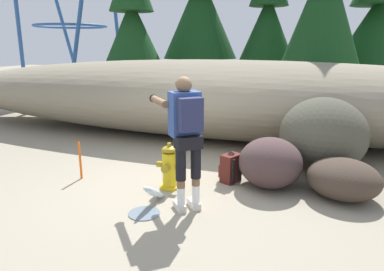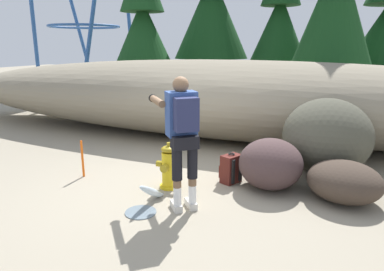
{
  "view_description": "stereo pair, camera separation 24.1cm",
  "coord_description": "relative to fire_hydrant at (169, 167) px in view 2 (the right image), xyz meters",
  "views": [
    {
      "loc": [
        1.76,
        -4.45,
        2.05
      ],
      "look_at": [
        0.2,
        0.36,
        0.75
      ],
      "focal_mm": 32.69,
      "sensor_mm": 36.0,
      "label": 1
    },
    {
      "loc": [
        1.99,
        -4.37,
        2.05
      ],
      "look_at": [
        0.2,
        0.36,
        0.75
      ],
      "focal_mm": 32.69,
      "sensor_mm": 36.0,
      "label": 2
    }
  ],
  "objects": [
    {
      "name": "pine_tree_far_left",
      "position": [
        -3.86,
        6.47,
        2.49
      ],
      "size": [
        2.27,
        2.27,
        5.21
      ],
      "color": "#47331E",
      "rests_on": "ground_plane"
    },
    {
      "name": "hydrant_water_jet",
      "position": [
        0.0,
        -0.58,
        -0.21
      ],
      "size": [
        0.4,
        0.95,
        0.53
      ],
      "color": "silver",
      "rests_on": "ground_plane"
    },
    {
      "name": "ground_plane",
      "position": [
        0.05,
        -0.05,
        -0.34
      ],
      "size": [
        56.0,
        56.0,
        0.04
      ],
      "primitive_type": "cube",
      "color": "gray"
    },
    {
      "name": "pine_tree_left",
      "position": [
        -2.27,
        9.05,
        3.43
      ],
      "size": [
        2.86,
        2.86,
        6.81
      ],
      "color": "#47331E",
      "rests_on": "ground_plane"
    },
    {
      "name": "survey_stake",
      "position": [
        -1.48,
        -0.08,
        -0.02
      ],
      "size": [
        0.04,
        0.04,
        0.6
      ],
      "primitive_type": "cylinder",
      "color": "#E55914",
      "rests_on": "ground_plane"
    },
    {
      "name": "utility_worker",
      "position": [
        0.43,
        -0.52,
        0.76
      ],
      "size": [
        0.92,
        1.0,
        1.69
      ],
      "rotation": [
        0.0,
        0.0,
        2.25
      ],
      "color": "beige",
      "rests_on": "ground_plane"
    },
    {
      "name": "dirt_embankment",
      "position": [
        0.05,
        3.29,
        0.56
      ],
      "size": [
        15.67,
        3.2,
        1.75
      ],
      "primitive_type": "ellipsoid",
      "color": "gray",
      "rests_on": "ground_plane"
    },
    {
      "name": "spare_backpack",
      "position": [
        0.8,
        0.53,
        -0.1
      ],
      "size": [
        0.35,
        0.36,
        0.47
      ],
      "rotation": [
        0.0,
        0.0,
        2.68
      ],
      "color": "#511E19",
      "rests_on": "ground_plane"
    },
    {
      "name": "pine_tree_center",
      "position": [
        0.29,
        9.21,
        2.78
      ],
      "size": [
        2.2,
        2.2,
        5.61
      ],
      "color": "#47331E",
      "rests_on": "ground_plane"
    },
    {
      "name": "boulder_small",
      "position": [
        2.4,
        0.43,
        -0.04
      ],
      "size": [
        1.31,
        1.28,
        0.55
      ],
      "primitive_type": "ellipsoid",
      "rotation": [
        0.0,
        0.0,
        2.67
      ],
      "color": "#403329",
      "rests_on": "ground_plane"
    },
    {
      "name": "boulder_large",
      "position": [
        2.14,
        1.51,
        0.3
      ],
      "size": [
        1.52,
        1.65,
        1.24
      ],
      "primitive_type": "ellipsoid",
      "rotation": [
        0.0,
        0.0,
        1.65
      ],
      "color": "#474639",
      "rests_on": "ground_plane"
    },
    {
      "name": "fire_hydrant",
      "position": [
        0.0,
        0.0,
        0.0
      ],
      "size": [
        0.39,
        0.34,
        0.69
      ],
      "color": "gold",
      "rests_on": "ground_plane"
    },
    {
      "name": "boulder_mid",
      "position": [
        1.4,
        0.53,
        0.06
      ],
      "size": [
        0.93,
        0.96,
        0.75
      ],
      "primitive_type": "ellipsoid",
      "rotation": [
        0.0,
        0.0,
        1.57
      ],
      "color": "#463333",
      "rests_on": "ground_plane"
    }
  ]
}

